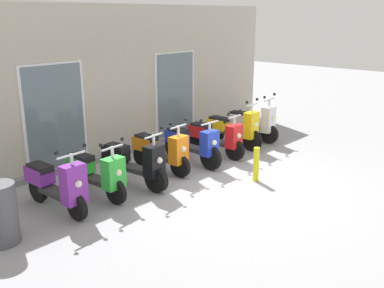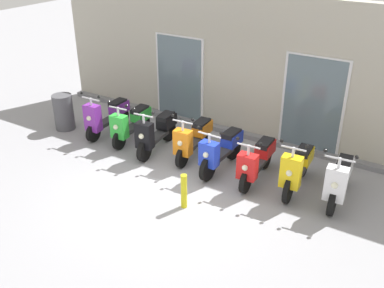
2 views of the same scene
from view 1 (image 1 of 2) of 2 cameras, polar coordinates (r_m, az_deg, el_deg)
ground_plane at (r=8.71m, az=4.24°, el=-5.19°), size 40.00×40.00×0.00m
storefront_facade at (r=10.48m, az=-9.75°, el=7.86°), size 10.97×0.50×3.46m
scooter_purple at (r=7.69m, az=-17.30°, el=-5.01°), size 0.59×1.60×1.24m
scooter_green at (r=8.09m, az=-12.44°, el=-3.62°), size 0.55×1.52×1.17m
scooter_black at (r=8.49m, az=-7.55°, el=-2.41°), size 0.55×1.66×1.23m
scooter_orange at (r=9.20m, az=-4.07°, el=-0.83°), size 0.54×1.55×1.21m
scooter_blue at (r=9.65m, az=-0.00°, el=0.02°), size 0.60×1.66×1.17m
scooter_red at (r=10.27m, az=3.10°, el=0.93°), size 0.54×1.61×1.15m
scooter_yellow at (r=10.94m, az=5.53°, el=2.07°), size 0.54×1.66×1.28m
scooter_white at (r=11.61m, az=7.98°, el=2.79°), size 0.60×1.54×1.29m
trash_bin at (r=6.95m, az=-23.86°, el=-8.38°), size 0.50×0.50×0.92m
curb_bollard at (r=8.80m, az=8.39°, el=-2.65°), size 0.12×0.12×0.70m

